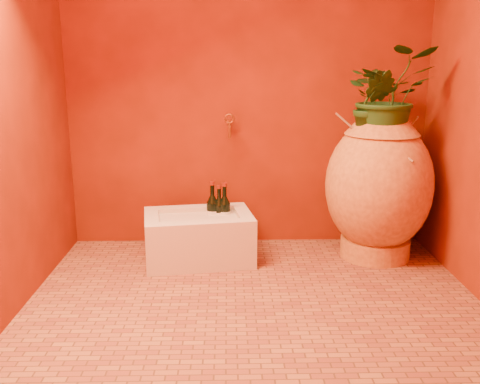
{
  "coord_description": "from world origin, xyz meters",
  "views": [
    {
      "loc": [
        -0.14,
        -2.74,
        1.3
      ],
      "look_at": [
        -0.07,
        0.35,
        0.53
      ],
      "focal_mm": 40.0,
      "sensor_mm": 36.0,
      "label": 1
    }
  ],
  "objects_px": {
    "wine_bottle_a": "(219,214)",
    "wine_bottle_c": "(213,213)",
    "amphora": "(379,185)",
    "wall_tap": "(229,125)",
    "wine_bottle_b": "(225,213)",
    "stone_basin": "(199,238)"
  },
  "relations": [
    {
      "from": "wall_tap",
      "to": "wine_bottle_b",
      "type": "bearing_deg",
      "value": -99.19
    },
    {
      "from": "wine_bottle_b",
      "to": "wall_tap",
      "type": "xyz_separation_m",
      "value": [
        0.03,
        0.21,
        0.57
      ]
    },
    {
      "from": "wall_tap",
      "to": "wine_bottle_a",
      "type": "bearing_deg",
      "value": -108.62
    },
    {
      "from": "wine_bottle_a",
      "to": "wall_tap",
      "type": "height_order",
      "value": "wall_tap"
    },
    {
      "from": "wall_tap",
      "to": "stone_basin",
      "type": "bearing_deg",
      "value": -123.51
    },
    {
      "from": "amphora",
      "to": "wine_bottle_c",
      "type": "bearing_deg",
      "value": 176.92
    },
    {
      "from": "amphora",
      "to": "wine_bottle_c",
      "type": "height_order",
      "value": "amphora"
    },
    {
      "from": "stone_basin",
      "to": "wine_bottle_b",
      "type": "distance_m",
      "value": 0.24
    },
    {
      "from": "stone_basin",
      "to": "wine_bottle_a",
      "type": "relative_size",
      "value": 2.44
    },
    {
      "from": "amphora",
      "to": "wall_tap",
      "type": "distance_m",
      "value": 1.08
    },
    {
      "from": "stone_basin",
      "to": "wine_bottle_b",
      "type": "bearing_deg",
      "value": 29.64
    },
    {
      "from": "wine_bottle_a",
      "to": "amphora",
      "type": "bearing_deg",
      "value": -3.14
    },
    {
      "from": "wine_bottle_a",
      "to": "wine_bottle_c",
      "type": "height_order",
      "value": "wine_bottle_c"
    },
    {
      "from": "amphora",
      "to": "wine_bottle_b",
      "type": "xyz_separation_m",
      "value": [
        -1.01,
        0.05,
        -0.2
      ]
    },
    {
      "from": "amphora",
      "to": "wine_bottle_c",
      "type": "xyz_separation_m",
      "value": [
        -1.1,
        0.06,
        -0.2
      ]
    },
    {
      "from": "stone_basin",
      "to": "wine_bottle_a",
      "type": "bearing_deg",
      "value": 36.91
    },
    {
      "from": "amphora",
      "to": "stone_basin",
      "type": "height_order",
      "value": "amphora"
    },
    {
      "from": "stone_basin",
      "to": "wine_bottle_b",
      "type": "xyz_separation_m",
      "value": [
        0.17,
        0.1,
        0.14
      ]
    },
    {
      "from": "wine_bottle_c",
      "to": "stone_basin",
      "type": "bearing_deg",
      "value": -131.13
    },
    {
      "from": "stone_basin",
      "to": "wine_bottle_a",
      "type": "height_order",
      "value": "wine_bottle_a"
    },
    {
      "from": "amphora",
      "to": "wine_bottle_c",
      "type": "relative_size",
      "value": 2.98
    },
    {
      "from": "wine_bottle_b",
      "to": "wall_tap",
      "type": "relative_size",
      "value": 2.02
    }
  ]
}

